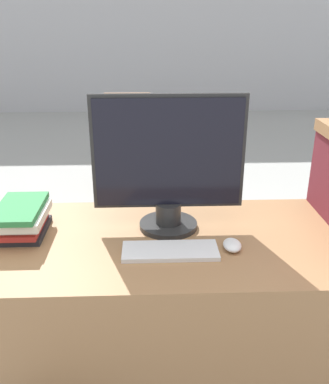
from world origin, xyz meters
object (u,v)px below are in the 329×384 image
Objects in this scene: keyboard at (170,251)px; far_chair at (128,136)px; book_stack at (20,219)px; mouse at (232,245)px; monitor at (168,165)px.

far_chair is (-0.27, 2.65, -0.29)m from keyboard.
far_chair is at bearing 83.09° from book_stack.
keyboard is 0.23m from mouse.
far_chair is at bearing 100.58° from mouse.
keyboard is at bearing -16.43° from book_stack.
mouse is at bearing -40.03° from monitor.
monitor is at bearing 139.97° from mouse.
far_chair is (0.30, 2.48, -0.34)m from book_stack.
far_chair reaches higher than mouse.
book_stack is 0.32× the size of far_chair.
mouse is (0.23, 0.02, 0.01)m from keyboard.
monitor is at bearing 89.24° from keyboard.
monitor is 0.33m from keyboard.
keyboard is 2.68m from far_chair.
mouse is (0.22, -0.19, -0.24)m from monitor.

